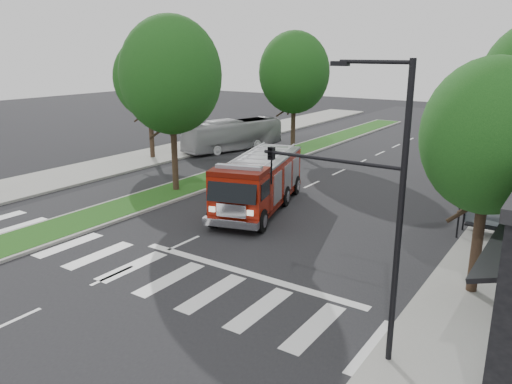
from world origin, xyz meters
TOP-DOWN VIEW (x-y plane):
  - ground at (0.00, 0.00)m, footprint 140.00×140.00m
  - sidewalk_left at (-14.50, 10.00)m, footprint 5.00×80.00m
  - median at (-6.00, 18.00)m, footprint 3.00×50.00m
  - bus_shelter at (11.20, 8.15)m, footprint 3.20×1.60m
  - tree_right_near at (11.50, 2.00)m, footprint 4.40×4.40m
  - tree_median_near at (-6.00, 6.00)m, footprint 5.80×5.80m
  - tree_median_far at (-6.00, 20.00)m, footprint 5.60×5.60m
  - tree_left_mid at (-14.00, 12.00)m, footprint 5.20×5.20m
  - streetlight_right_near at (9.61, -3.50)m, footprint 4.08×0.22m
  - fire_engine at (-0.00, 5.97)m, footprint 4.93×9.17m
  - city_bus at (-10.95, 18.49)m, footprint 4.55×9.55m

SIDE VIEW (x-z plane):
  - ground at x=0.00m, z-range 0.00..0.00m
  - sidewalk_left at x=-14.50m, z-range 0.00..0.15m
  - median at x=-6.00m, z-range 0.00..0.16m
  - city_bus at x=-10.95m, z-range 0.00..2.59m
  - fire_engine at x=0.00m, z-range -0.06..2.99m
  - bus_shelter at x=11.20m, z-range 0.73..3.34m
  - streetlight_right_near at x=9.61m, z-range 0.67..8.67m
  - tree_right_near at x=11.50m, z-range 1.48..9.53m
  - tree_left_mid at x=-14.00m, z-range 1.58..10.74m
  - tree_median_far at x=-6.00m, z-range 1.63..11.35m
  - tree_median_near at x=-6.00m, z-range 1.73..11.89m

